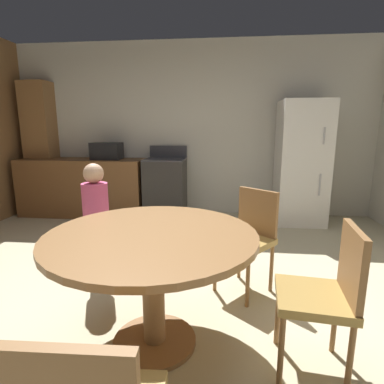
{
  "coord_description": "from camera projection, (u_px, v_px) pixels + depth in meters",
  "views": [
    {
      "loc": [
        0.53,
        -2.07,
        1.38
      ],
      "look_at": [
        0.23,
        0.76,
        0.78
      ],
      "focal_mm": 28.6,
      "sensor_mm": 36.0,
      "label": 1
    }
  ],
  "objects": [
    {
      "name": "chair_east",
      "position": [
        327.0,
        290.0,
        1.69
      ],
      "size": [
        0.44,
        0.44,
        0.87
      ],
      "rotation": [
        0.0,
        0.0,
        3.03
      ],
      "color": "olive",
      "rests_on": "ground"
    },
    {
      "name": "oven_range",
      "position": [
        166.0,
        188.0,
        4.76
      ],
      "size": [
        0.6,
        0.6,
        1.1
      ],
      "color": "#2D2B28",
      "rests_on": "ground"
    },
    {
      "name": "dining_table",
      "position": [
        152.0,
        256.0,
        1.88
      ],
      "size": [
        1.28,
        1.28,
        0.76
      ],
      "color": "olive",
      "rests_on": "ground"
    },
    {
      "name": "chair_northeast",
      "position": [
        249.0,
        234.0,
        2.59
      ],
      "size": [
        0.56,
        0.56,
        0.87
      ],
      "rotation": [
        0.0,
        0.0,
        4.01
      ],
      "color": "olive",
      "rests_on": "ground"
    },
    {
      "name": "person_child",
      "position": [
        97.0,
        222.0,
        2.67
      ],
      "size": [
        0.31,
        0.31,
        1.09
      ],
      "rotation": [
        0.0,
        0.0,
        5.45
      ],
      "color": "#665B51",
      "rests_on": "ground"
    },
    {
      "name": "pantry_column",
      "position": [
        42.0,
        148.0,
        5.03
      ],
      "size": [
        0.44,
        0.36,
        2.1
      ],
      "primitive_type": "cube",
      "color": "olive",
      "rests_on": "ground"
    },
    {
      "name": "wall_back",
      "position": [
        192.0,
        130.0,
        4.93
      ],
      "size": [
        5.97,
        0.12,
        2.7
      ],
      "primitive_type": "cube",
      "color": "beige",
      "rests_on": "ground"
    },
    {
      "name": "kitchen_counter",
      "position": [
        84.0,
        187.0,
        4.9
      ],
      "size": [
        1.96,
        0.6,
        0.9
      ],
      "primitive_type": "cube",
      "color": "brown",
      "rests_on": "ground"
    },
    {
      "name": "refrigerator",
      "position": [
        301.0,
        163.0,
        4.42
      ],
      "size": [
        0.68,
        0.68,
        1.76
      ],
      "color": "white",
      "rests_on": "ground"
    },
    {
      "name": "microwave",
      "position": [
        107.0,
        151.0,
        4.74
      ],
      "size": [
        0.44,
        0.32,
        0.26
      ],
      "primitive_type": "cube",
      "color": "black",
      "rests_on": "kitchen_counter"
    },
    {
      "name": "ground_plane",
      "position": [
        152.0,
        311.0,
        2.35
      ],
      "size": [
        14.0,
        14.0,
        0.0
      ],
      "primitive_type": "plane",
      "color": "beige"
    }
  ]
}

